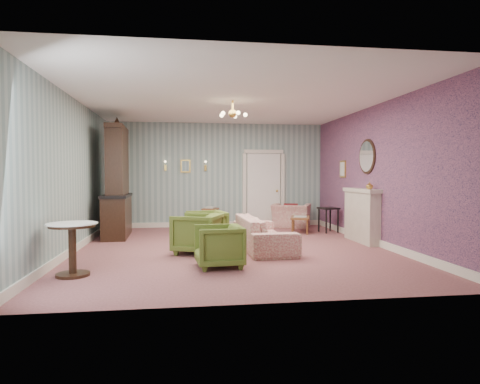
{
  "coord_description": "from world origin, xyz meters",
  "views": [
    {
      "loc": [
        -0.96,
        -7.97,
        1.45
      ],
      "look_at": [
        0.2,
        0.4,
        1.1
      ],
      "focal_mm": 30.61,
      "sensor_mm": 36.0,
      "label": 1
    }
  ],
  "objects": [
    {
      "name": "olive_chair_a",
      "position": [
        -0.41,
        -1.59,
        0.37
      ],
      "size": [
        0.72,
        0.76,
        0.73
      ],
      "primitive_type": "imported",
      "rotation": [
        0.0,
        0.0,
        -1.49
      ],
      "color": "#586D26",
      "rests_on": "floor"
    },
    {
      "name": "dresser",
      "position": [
        -2.51,
        1.9,
        1.37
      ],
      "size": [
        0.63,
        1.66,
        2.74
      ],
      "primitive_type": null,
      "rotation": [
        0.0,
        0.0,
        0.03
      ],
      "color": "black",
      "rests_on": "floor"
    },
    {
      "name": "wall_back",
      "position": [
        0.0,
        3.5,
        1.45
      ],
      "size": [
        6.0,
        0.0,
        6.0
      ],
      "primitive_type": "plane",
      "rotation": [
        1.57,
        0.0,
        0.0
      ],
      "color": "gray",
      "rests_on": "ground"
    },
    {
      "name": "gilt_mirror_back",
      "position": [
        -0.9,
        3.46,
        1.7
      ],
      "size": [
        0.28,
        0.06,
        0.36
      ],
      "primitive_type": null,
      "color": "gold",
      "rests_on": "wall_back"
    },
    {
      "name": "chandelier",
      "position": [
        0.0,
        0.0,
        2.63
      ],
      "size": [
        0.56,
        0.56,
        0.36
      ],
      "primitive_type": null,
      "color": "gold",
      "rests_on": "ceiling"
    },
    {
      "name": "framed_print",
      "position": [
        2.97,
        1.75,
        1.6
      ],
      "size": [
        0.04,
        0.34,
        0.42
      ],
      "primitive_type": null,
      "color": "gold",
      "rests_on": "wall_right"
    },
    {
      "name": "side_table_black",
      "position": [
        2.65,
        1.87,
        0.32
      ],
      "size": [
        0.51,
        0.51,
        0.64
      ],
      "primitive_type": null,
      "rotation": [
        0.0,
        0.0,
        0.23
      ],
      "color": "black",
      "rests_on": "floor"
    },
    {
      "name": "coffee_table",
      "position": [
        1.95,
        1.96,
        0.21
      ],
      "size": [
        0.68,
        0.9,
        0.41
      ],
      "primitive_type": null,
      "rotation": [
        0.0,
        0.0,
        -0.32
      ],
      "color": "brown",
      "rests_on": "floor"
    },
    {
      "name": "sofa_chintz",
      "position": [
        0.59,
        -0.13,
        0.43
      ],
      "size": [
        0.71,
        2.2,
        0.85
      ],
      "primitive_type": "imported",
      "rotation": [
        0.0,
        0.0,
        1.6
      ],
      "color": "#AA444B",
      "rests_on": "floor"
    },
    {
      "name": "wall_front",
      "position": [
        0.0,
        -3.5,
        1.45
      ],
      "size": [
        6.0,
        0.0,
        6.0
      ],
      "primitive_type": "plane",
      "rotation": [
        -1.57,
        0.0,
        0.0
      ],
      "color": "gray",
      "rests_on": "ground"
    },
    {
      "name": "burgundy_cushion",
      "position": [
        1.95,
        2.87,
        0.48
      ],
      "size": [
        0.41,
        0.28,
        0.39
      ],
      "primitive_type": "cube",
      "rotation": [
        0.17,
        0.0,
        -0.35
      ],
      "color": "maroon",
      "rests_on": "wingback_chair"
    },
    {
      "name": "wingback_chair",
      "position": [
        2.0,
        3.02,
        0.44
      ],
      "size": [
        1.18,
        1.0,
        0.88
      ],
      "primitive_type": "imported",
      "rotation": [
        0.0,
        0.0,
        2.72
      ],
      "color": "#AA444B",
      "rests_on": "floor"
    },
    {
      "name": "door",
      "position": [
        1.3,
        3.46,
        1.08
      ],
      "size": [
        1.12,
        0.12,
        2.16
      ],
      "primitive_type": null,
      "color": "white",
      "rests_on": "floor"
    },
    {
      "name": "pedestal_table",
      "position": [
        -2.54,
        -1.88,
        0.39
      ],
      "size": [
        0.72,
        0.72,
        0.77
      ],
      "primitive_type": null,
      "rotation": [
        0.0,
        0.0,
        0.02
      ],
      "color": "black",
      "rests_on": "floor"
    },
    {
      "name": "ceiling",
      "position": [
        0.0,
        0.0,
        2.9
      ],
      "size": [
        7.0,
        7.0,
        0.0
      ],
      "primitive_type": "plane",
      "rotation": [
        3.14,
        0.0,
        0.0
      ],
      "color": "white",
      "rests_on": "ground"
    },
    {
      "name": "olive_chair_b",
      "position": [
        -0.71,
        -0.4,
        0.41
      ],
      "size": [
        0.98,
        1.01,
        0.82
      ],
      "primitive_type": "imported",
      "rotation": [
        0.0,
        0.0,
        -1.94
      ],
      "color": "#586D26",
      "rests_on": "floor"
    },
    {
      "name": "sconce_left",
      "position": [
        -1.45,
        3.44,
        1.7
      ],
      "size": [
        0.16,
        0.12,
        0.3
      ],
      "primitive_type": null,
      "color": "gold",
      "rests_on": "wall_back"
    },
    {
      "name": "mantel_vase",
      "position": [
        2.84,
        0.0,
        1.23
      ],
      "size": [
        0.15,
        0.15,
        0.15
      ],
      "primitive_type": "imported",
      "color": "gold",
      "rests_on": "fireplace"
    },
    {
      "name": "nesting_table",
      "position": [
        -0.25,
        2.99,
        0.31
      ],
      "size": [
        0.51,
        0.57,
        0.61
      ],
      "primitive_type": null,
      "rotation": [
        0.0,
        0.0,
        -0.36
      ],
      "color": "brown",
      "rests_on": "floor"
    },
    {
      "name": "wall_left",
      "position": [
        -3.0,
        0.0,
        1.45
      ],
      "size": [
        0.0,
        7.0,
        7.0
      ],
      "primitive_type": "plane",
      "rotation": [
        1.57,
        0.0,
        1.57
      ],
      "color": "gray",
      "rests_on": "ground"
    },
    {
      "name": "oval_mirror",
      "position": [
        2.96,
        0.4,
        1.85
      ],
      "size": [
        0.04,
        0.76,
        0.84
      ],
      "primitive_type": null,
      "color": "white",
      "rests_on": "wall_right"
    },
    {
      "name": "sconce_right",
      "position": [
        -0.35,
        3.44,
        1.7
      ],
      "size": [
        0.16,
        0.12,
        0.3
      ],
      "primitive_type": null,
      "color": "gold",
      "rests_on": "wall_back"
    },
    {
      "name": "floor",
      "position": [
        0.0,
        0.0,
        0.0
      ],
      "size": [
        7.0,
        7.0,
        0.0
      ],
      "primitive_type": "plane",
      "color": "#975759",
      "rests_on": "ground"
    },
    {
      "name": "wall_right",
      "position": [
        3.0,
        0.0,
        1.45
      ],
      "size": [
        0.0,
        7.0,
        7.0
      ],
      "primitive_type": "plane",
      "rotation": [
        1.57,
        0.0,
        -1.57
      ],
      "color": "gray",
      "rests_on": "ground"
    },
    {
      "name": "fireplace",
      "position": [
        2.86,
        0.4,
        0.58
      ],
      "size": [
        0.3,
        1.4,
        1.16
      ],
      "primitive_type": null,
      "color": "beige",
      "rests_on": "floor"
    },
    {
      "name": "wall_right_floral",
      "position": [
        2.98,
        0.0,
        1.45
      ],
      "size": [
        0.0,
        7.0,
        7.0
      ],
      "primitive_type": "plane",
      "rotation": [
        1.57,
        0.0,
        -1.57
      ],
      "color": "#C0607D",
      "rests_on": "ground"
    },
    {
      "name": "olive_chair_c",
      "position": [
        -0.49,
        0.55,
        0.39
      ],
      "size": [
        0.83,
        0.87,
        0.78
      ],
      "primitive_type": "imported",
      "rotation": [
        0.0,
        0.0,
        -1.4
      ],
      "color": "#586D26",
      "rests_on": "floor"
    }
  ]
}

